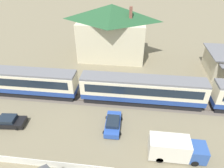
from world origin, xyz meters
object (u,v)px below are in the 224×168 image
at_px(station_house_dark_green_roof, 112,31).
at_px(parked_car_black, 9,121).
at_px(parked_car_blue, 113,124).
at_px(passenger_train, 144,90).
at_px(delivery_truck_blue, 175,148).

height_order(station_house_dark_green_roof, parked_car_black, station_house_dark_green_roof).
xyz_separation_m(station_house_dark_green_roof, parked_car_blue, (2.66, -20.85, -4.99)).
bearing_deg(parked_car_black, passenger_train, 17.00).
distance_m(passenger_train, parked_car_blue, 7.12).
height_order(parked_car_blue, parked_car_black, parked_car_blue).
xyz_separation_m(passenger_train, delivery_truck_blue, (3.34, -9.27, -1.06)).
xyz_separation_m(parked_car_blue, parked_car_black, (-13.61, -1.21, -0.02)).
bearing_deg(parked_car_black, delivery_truck_blue, -10.95).
relative_size(parked_car_blue, delivery_truck_blue, 0.71).
relative_size(station_house_dark_green_roof, parked_car_blue, 3.27).
xyz_separation_m(parked_car_blue, delivery_truck_blue, (7.27, -3.59, 0.68)).
bearing_deg(station_house_dark_green_roof, delivery_truck_blue, -67.90).
bearing_deg(parked_car_black, station_house_dark_green_roof, 59.15).
distance_m(station_house_dark_green_roof, delivery_truck_blue, 26.72).
bearing_deg(station_house_dark_green_roof, passenger_train, -66.54).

